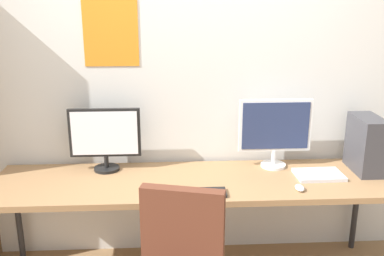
# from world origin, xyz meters

# --- Properties ---
(wall_back) EXTENTS (5.08, 0.11, 2.60)m
(wall_back) POSITION_xyz_m (-0.00, 1.02, 1.30)
(wall_back) COLOR silver
(wall_back) RESTS_ON ground_plane
(desk) EXTENTS (2.68, 0.68, 0.74)m
(desk) POSITION_xyz_m (0.00, 0.60, 0.69)
(desk) COLOR #936D47
(desk) RESTS_ON ground_plane
(monitor_left) EXTENTS (0.50, 0.18, 0.45)m
(monitor_left) POSITION_xyz_m (-0.60, 0.81, 0.99)
(monitor_left) COLOR black
(monitor_left) RESTS_ON desk
(monitor_right) EXTENTS (0.52, 0.18, 0.50)m
(monitor_right) POSITION_xyz_m (0.60, 0.81, 1.02)
(monitor_right) COLOR silver
(monitor_right) RESTS_ON desk
(pc_tower) EXTENTS (0.17, 0.34, 0.39)m
(pc_tower) POSITION_xyz_m (1.22, 0.70, 0.94)
(pc_tower) COLOR #38383D
(pc_tower) RESTS_ON desk
(keyboard_main) EXTENTS (0.40, 0.13, 0.02)m
(keyboard_main) POSITION_xyz_m (0.00, 0.37, 0.75)
(keyboard_main) COLOR black
(keyboard_main) RESTS_ON desk
(computer_mouse) EXTENTS (0.06, 0.10, 0.03)m
(computer_mouse) POSITION_xyz_m (0.68, 0.40, 0.76)
(computer_mouse) COLOR silver
(computer_mouse) RESTS_ON desk
(laptop_closed) EXTENTS (0.33, 0.23, 0.02)m
(laptop_closed) POSITION_xyz_m (0.87, 0.61, 0.75)
(laptop_closed) COLOR silver
(laptop_closed) RESTS_ON desk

